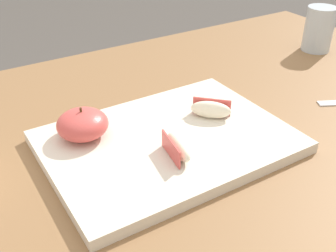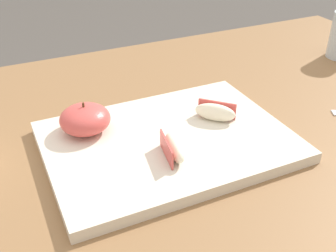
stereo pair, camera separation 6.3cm
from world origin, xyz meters
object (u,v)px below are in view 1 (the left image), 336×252
at_px(drinking_glass_water, 319,29).
at_px(apple_wedge_back, 211,109).
at_px(apple_wedge_right, 178,147).
at_px(apple_half_skin_up, 83,124).
at_px(cutting_board, 168,142).

bearing_deg(drinking_glass_water, apple_wedge_back, -160.78).
distance_m(apple_wedge_right, drinking_glass_water, 0.58).
bearing_deg(apple_half_skin_up, cutting_board, -32.62).
height_order(cutting_board, apple_half_skin_up, apple_half_skin_up).
height_order(apple_wedge_back, drinking_glass_water, drinking_glass_water).
relative_size(cutting_board, apple_wedge_right, 5.32).
bearing_deg(apple_half_skin_up, apple_wedge_right, -51.13).
bearing_deg(apple_wedge_right, apple_half_skin_up, 128.87).
bearing_deg(apple_half_skin_up, apple_wedge_back, -15.65).
xyz_separation_m(apple_wedge_back, apple_wedge_right, (-0.11, -0.06, 0.00)).
bearing_deg(drinking_glass_water, apple_half_skin_up, -171.61).
relative_size(cutting_board, drinking_glass_water, 3.59).
height_order(apple_wedge_back, apple_wedge_right, same).
relative_size(apple_half_skin_up, apple_wedge_back, 1.24).
bearing_deg(apple_half_skin_up, drinking_glass_water, 8.39).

